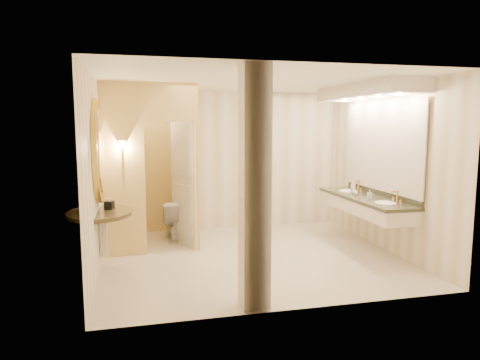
# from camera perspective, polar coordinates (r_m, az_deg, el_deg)

# --- Properties ---
(floor) EXTENTS (4.50, 4.50, 0.00)m
(floor) POSITION_cam_1_polar(r_m,az_deg,el_deg) (6.82, 1.60, -10.13)
(floor) COLOR beige
(floor) RESTS_ON ground
(ceiling) EXTENTS (4.50, 4.50, 0.00)m
(ceiling) POSITION_cam_1_polar(r_m,az_deg,el_deg) (6.54, 1.69, 13.07)
(ceiling) COLOR white
(ceiling) RESTS_ON wall_back
(wall_back) EXTENTS (4.50, 0.02, 2.70)m
(wall_back) POSITION_cam_1_polar(r_m,az_deg,el_deg) (8.48, -1.81, 2.62)
(wall_back) COLOR silver
(wall_back) RESTS_ON floor
(wall_front) EXTENTS (4.50, 0.02, 2.70)m
(wall_front) POSITION_cam_1_polar(r_m,az_deg,el_deg) (4.65, 7.95, -1.34)
(wall_front) COLOR silver
(wall_front) RESTS_ON floor
(wall_left) EXTENTS (0.02, 4.00, 2.70)m
(wall_left) POSITION_cam_1_polar(r_m,az_deg,el_deg) (6.35, -18.38, 0.67)
(wall_left) COLOR silver
(wall_left) RESTS_ON floor
(wall_right) EXTENTS (0.02, 4.00, 2.70)m
(wall_right) POSITION_cam_1_polar(r_m,az_deg,el_deg) (7.44, 18.65, 1.58)
(wall_right) COLOR silver
(wall_right) RESTS_ON floor
(toilet_closet) EXTENTS (1.50, 1.55, 2.70)m
(toilet_closet) POSITION_cam_1_polar(r_m,az_deg,el_deg) (7.31, -8.88, 2.06)
(toilet_closet) COLOR #F4E17F
(toilet_closet) RESTS_ON floor
(wall_sconce) EXTENTS (0.14, 0.14, 0.42)m
(wall_sconce) POSITION_cam_1_polar(r_m,az_deg,el_deg) (6.73, -15.43, 4.40)
(wall_sconce) COLOR gold
(wall_sconce) RESTS_ON toilet_closet
(vanity) EXTENTS (0.75, 2.42, 2.09)m
(vanity) POSITION_cam_1_polar(r_m,az_deg,el_deg) (7.32, 16.76, 3.74)
(vanity) COLOR beige
(vanity) RESTS_ON floor
(console_shelf) EXTENTS (1.08, 1.08, 1.99)m
(console_shelf) POSITION_cam_1_polar(r_m,az_deg,el_deg) (6.08, -18.26, 0.39)
(console_shelf) COLOR black
(console_shelf) RESTS_ON floor
(pillar) EXTENTS (0.30, 0.30, 2.70)m
(pillar) POSITION_cam_1_polar(r_m,az_deg,el_deg) (4.70, 1.95, -1.18)
(pillar) COLOR beige
(pillar) RESTS_ON floor
(tissue_box) EXTENTS (0.14, 0.14, 0.11)m
(tissue_box) POSITION_cam_1_polar(r_m,az_deg,el_deg) (6.28, -17.02, -3.22)
(tissue_box) COLOR black
(tissue_box) RESTS_ON console_shelf
(toilet) EXTENTS (0.45, 0.73, 0.71)m
(toilet) POSITION_cam_1_polar(r_m,az_deg,el_deg) (7.80, -9.01, -5.28)
(toilet) COLOR white
(toilet) RESTS_ON floor
(soap_bottle_a) EXTENTS (0.08, 0.08, 0.15)m
(soap_bottle_a) POSITION_cam_1_polar(r_m,az_deg,el_deg) (7.15, 16.89, -1.82)
(soap_bottle_a) COLOR beige
(soap_bottle_a) RESTS_ON vanity
(soap_bottle_b) EXTENTS (0.11, 0.11, 0.10)m
(soap_bottle_b) POSITION_cam_1_polar(r_m,az_deg,el_deg) (7.48, 15.10, -1.53)
(soap_bottle_b) COLOR silver
(soap_bottle_b) RESTS_ON vanity
(soap_bottle_c) EXTENTS (0.10, 0.10, 0.24)m
(soap_bottle_c) POSITION_cam_1_polar(r_m,az_deg,el_deg) (7.61, 14.85, -0.86)
(soap_bottle_c) COLOR #C6B28C
(soap_bottle_c) RESTS_ON vanity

